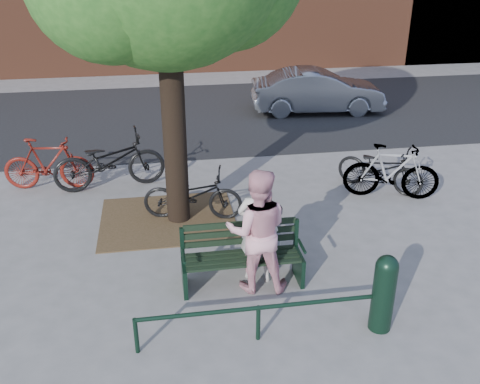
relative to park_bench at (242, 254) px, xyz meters
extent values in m
plane|color=gray|center=(0.00, -0.08, -0.48)|extent=(90.00, 90.00, 0.00)
cube|color=brown|center=(-1.00, 2.12, -0.47)|extent=(2.40, 2.00, 0.02)
cube|color=black|center=(0.00, 8.42, -0.47)|extent=(40.00, 7.00, 0.01)
cube|color=black|center=(-0.84, -0.08, -0.25)|extent=(0.06, 0.52, 0.45)
cube|color=black|center=(-0.84, 0.15, 0.19)|extent=(0.06, 0.06, 0.44)
cylinder|color=black|center=(-0.84, -0.18, 0.15)|extent=(0.04, 0.36, 0.04)
cube|color=black|center=(0.84, -0.08, -0.25)|extent=(0.06, 0.52, 0.45)
cube|color=black|center=(0.84, 0.15, 0.19)|extent=(0.06, 0.06, 0.44)
cylinder|color=black|center=(0.84, -0.18, 0.15)|extent=(0.04, 0.36, 0.04)
cube|color=black|center=(0.00, -0.08, -0.03)|extent=(1.64, 0.46, 0.04)
cube|color=black|center=(0.00, 0.15, 0.26)|extent=(1.64, 0.03, 0.47)
cylinder|color=black|center=(-1.50, -1.28, -0.23)|extent=(0.06, 0.06, 0.50)
cylinder|color=black|center=(0.00, -1.28, -0.23)|extent=(0.06, 0.06, 0.50)
cylinder|color=black|center=(1.50, -1.28, -0.23)|extent=(0.06, 0.06, 0.50)
cylinder|color=black|center=(0.00, -1.28, 0.00)|extent=(3.00, 0.06, 0.06)
cylinder|color=black|center=(-0.80, 2.12, 1.42)|extent=(0.40, 0.40, 3.80)
imported|color=beige|center=(0.25, 0.07, 0.34)|extent=(0.71, 0.60, 1.64)
imported|color=pink|center=(0.19, -0.15, 0.44)|extent=(0.99, 0.83, 1.84)
cylinder|color=black|center=(1.60, -1.31, -0.01)|extent=(0.29, 0.29, 0.94)
sphere|color=black|center=(1.60, -1.31, 0.46)|extent=(0.29, 0.29, 0.29)
cylinder|color=gray|center=(0.49, 0.52, -0.05)|extent=(0.41, 0.41, 0.85)
cylinder|color=black|center=(0.49, 0.52, 0.41)|extent=(0.45, 0.45, 0.06)
imported|color=black|center=(-2.07, 3.72, 0.10)|extent=(2.29, 1.09, 1.16)
imported|color=#61150D|center=(-3.28, 3.87, 0.06)|extent=(1.83, 0.70, 1.08)
imported|color=black|center=(-0.54, 2.12, -0.01)|extent=(1.86, 0.97, 0.93)
imported|color=gray|center=(3.32, 2.37, 0.07)|extent=(1.89, 1.04, 1.09)
imported|color=black|center=(3.26, 2.77, -0.02)|extent=(1.71, 1.62, 0.92)
imported|color=gray|center=(3.58, 8.21, 0.14)|extent=(3.88, 1.65, 1.25)
camera|label=1|loc=(-1.08, -6.51, 4.08)|focal=40.00mm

